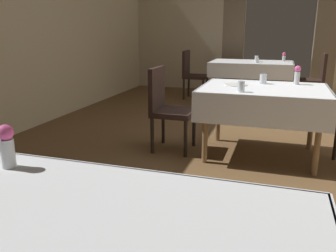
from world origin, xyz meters
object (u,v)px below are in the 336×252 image
dining_table_mid (263,97)px  flower_vase_mid (297,74)px  dining_table_far (251,66)px  chair_far_left (192,72)px  glass_mid_c (241,87)px  glass_far_c (257,60)px  chair_far_right (315,77)px  glass_mid_d (263,79)px  plate_mid_b (236,85)px  glass_far_b (256,59)px  flower_vase_near (7,145)px  dining_table_near (85,251)px  chair_mid_left (167,105)px  flower_vase_far (284,56)px

dining_table_mid → flower_vase_mid: (0.32, 0.31, 0.21)m
dining_table_far → chair_far_left: size_ratio=1.60×
flower_vase_mid → glass_mid_c: size_ratio=1.97×
flower_vase_mid → glass_far_c: 2.52m
chair_far_right → glass_mid_d: bearing=-105.7°
chair_far_left → plate_mid_b: size_ratio=3.90×
chair_far_left → chair_far_right: same height
glass_far_b → glass_mid_c: bearing=-88.3°
flower_vase_near → dining_table_near: bearing=-29.4°
flower_vase_near → glass_far_c: size_ratio=2.13×
flower_vase_near → glass_mid_c: 2.37m
flower_vase_near → glass_mid_d: bearing=72.0°
chair_mid_left → glass_far_c: 2.98m
dining_table_near → plate_mid_b: 2.96m
chair_mid_left → plate_mid_b: (0.73, 0.15, 0.24)m
dining_table_near → flower_vase_far: flower_vase_far is taller
plate_mid_b → glass_mid_c: size_ratio=2.31×
chair_far_left → glass_far_b: chair_far_left is taller
plate_mid_b → flower_vase_far: (0.49, 3.23, 0.08)m
glass_mid_c → glass_far_b: 3.41m
plate_mid_b → glass_mid_d: 0.34m
chair_mid_left → flower_vase_near: (0.08, -2.49, 0.34)m
dining_table_mid → glass_far_c: glass_far_c is taller
dining_table_near → glass_far_b: 5.97m
flower_vase_far → dining_table_far: bearing=-154.1°
dining_table_near → flower_vase_mid: flower_vase_mid is taller
flower_vase_mid → glass_far_c: (-0.59, 2.45, -0.06)m
glass_far_b → dining_table_far: bearing=-150.2°
glass_far_c → flower_vase_near: bearing=-97.2°
chair_far_left → flower_vase_mid: (1.84, -2.64, 0.34)m
chair_far_right → flower_vase_near: flower_vase_near is taller
chair_far_left → dining_table_mid: bearing=-62.9°
chair_far_right → glass_mid_c: 3.49m
chair_far_left → glass_mid_d: size_ratio=8.72×
chair_far_left → flower_vase_far: size_ratio=5.61×
dining_table_near → dining_table_far: (0.01, 5.92, 0.00)m
chair_mid_left → glass_mid_c: 0.92m
flower_vase_far → glass_far_b: flower_vase_far is taller
dining_table_near → plate_mid_b: size_ratio=6.39×
dining_table_far → chair_far_right: 1.14m
dining_table_mid → chair_far_right: (0.75, 3.00, -0.14)m
chair_mid_left → glass_far_b: chair_mid_left is taller
dining_table_mid → flower_vase_near: (-0.95, -2.60, 0.20)m
flower_vase_far → glass_mid_c: bearing=-96.0°
chair_mid_left → glass_far_b: bearing=76.9°
flower_vase_mid → flower_vase_far: 2.97m
chair_far_right → plate_mid_b: (-1.05, -2.95, 0.24)m
glass_mid_d → flower_vase_far: 3.04m
dining_table_near → dining_table_mid: bearing=82.3°
dining_table_mid → chair_mid_left: bearing=-174.3°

